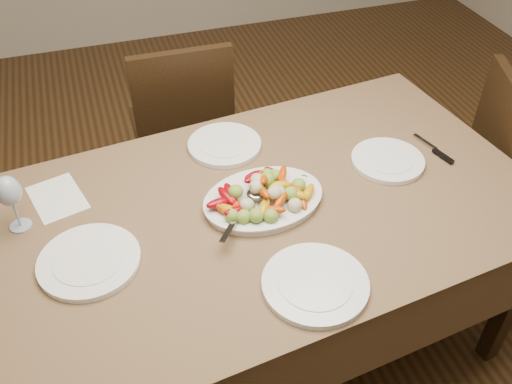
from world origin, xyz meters
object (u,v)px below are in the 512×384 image
object	(u,v)px
chair_far	(180,127)
plate_far	(225,145)
serving_platter	(263,201)
dining_table	(256,284)
plate_left	(89,261)
wine_glass	(12,202)
plate_right	(388,161)
plate_near	(315,284)

from	to	relation	value
chair_far	plate_far	xyz separation A→B (m)	(0.06, -0.59, 0.29)
serving_platter	plate_far	world-z (taller)	serving_platter
dining_table	plate_left	size ratio (longest dim) A/B	6.29
serving_platter	wine_glass	size ratio (longest dim) A/B	1.86
plate_left	dining_table	bearing A→B (deg)	8.78
chair_far	plate_right	distance (m)	1.07
dining_table	wine_glass	xyz separation A→B (m)	(-0.71, 0.14, 0.48)
plate_far	plate_near	bearing A→B (deg)	-84.89
plate_left	plate_far	distance (m)	0.67
plate_left	wine_glass	bearing A→B (deg)	130.16
dining_table	plate_far	size ratio (longest dim) A/B	6.97
plate_left	wine_glass	xyz separation A→B (m)	(-0.18, 0.22, 0.09)
serving_platter	plate_far	bearing A→B (deg)	96.06
plate_left	plate_right	size ratio (longest dim) A/B	1.16
serving_platter	plate_right	size ratio (longest dim) A/B	1.51
serving_platter	plate_right	distance (m)	0.48
serving_platter	plate_near	size ratio (longest dim) A/B	1.29
chair_far	plate_far	bearing A→B (deg)	96.57
plate_right	plate_far	xyz separation A→B (m)	(-0.51, 0.26, 0.00)
serving_platter	dining_table	bearing A→B (deg)	-165.33
chair_far	plate_right	bearing A→B (deg)	124.66
chair_far	plate_right	world-z (taller)	chair_far
wine_glass	chair_far	bearing A→B (deg)	50.90
plate_right	serving_platter	bearing A→B (deg)	-172.02
chair_far	plate_far	world-z (taller)	chair_far
dining_table	serving_platter	bearing A→B (deg)	14.67
dining_table	plate_right	size ratio (longest dim) A/B	7.29
chair_far	serving_platter	xyz separation A→B (m)	(0.09, -0.92, 0.30)
serving_platter	plate_near	bearing A→B (deg)	-85.75
plate_near	wine_glass	xyz separation A→B (m)	(-0.77, 0.50, 0.09)
serving_platter	plate_right	bearing A→B (deg)	7.98
plate_far	plate_left	bearing A→B (deg)	-141.00
dining_table	serving_platter	size ratio (longest dim) A/B	4.83
plate_right	plate_left	bearing A→B (deg)	-171.43
serving_platter	plate_near	world-z (taller)	serving_platter
dining_table	plate_right	distance (m)	0.64
chair_far	plate_left	xyz separation A→B (m)	(-0.46, -1.01, 0.29)
plate_left	plate_right	distance (m)	1.05
plate_far	wine_glass	size ratio (longest dim) A/B	1.29
plate_near	chair_far	bearing A→B (deg)	95.39
chair_far	serving_platter	world-z (taller)	chair_far
plate_near	wine_glass	distance (m)	0.92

